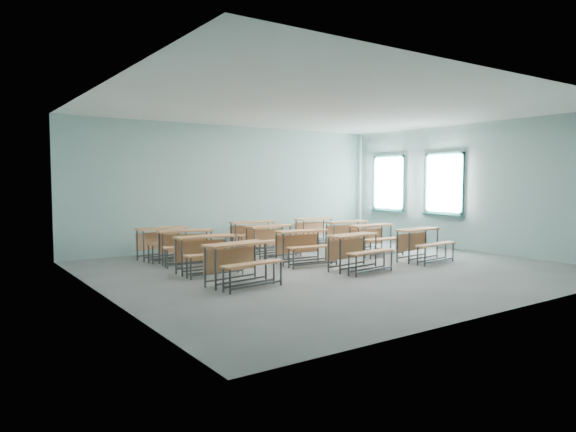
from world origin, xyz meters
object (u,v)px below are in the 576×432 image
object	(u,v)px
desk_unit_r0c0	(240,257)
desk_unit_r3c1	(254,231)
desk_unit_r1c0	(207,248)
desk_unit_r2c0	(187,241)
desk_unit_r1c1	(304,242)
desk_unit_r1c2	(374,235)
desk_unit_r2c1	(271,236)
desk_unit_r3c0	(164,238)
desk_unit_r0c2	(422,240)
desk_unit_r2c2	(349,230)
desk_unit_r3c2	(316,227)
desk_unit_r0c1	(357,246)

from	to	relation	value
desk_unit_r0c0	desk_unit_r3c1	distance (m)	4.52
desk_unit_r0c0	desk_unit_r1c0	world-z (taller)	same
desk_unit_r0c0	desk_unit_r2c0	size ratio (longest dim) A/B	1.00
desk_unit_r0c0	desk_unit_r1c1	xyz separation A→B (m)	(2.19, 1.15, 0.00)
desk_unit_r1c0	desk_unit_r1c1	xyz separation A→B (m)	(2.15, -0.20, 0.00)
desk_unit_r1c0	desk_unit_r1c2	bearing A→B (deg)	0.31
desk_unit_r2c1	desk_unit_r3c1	size ratio (longest dim) A/B	0.97
desk_unit_r0c0	desk_unit_r3c0	xyz separation A→B (m)	(0.01, 3.48, 0.00)
desk_unit_r0c2	desk_unit_r2c0	xyz separation A→B (m)	(-4.36, 2.63, 0.00)
desk_unit_r0c2	desk_unit_r1c1	bearing A→B (deg)	147.75
desk_unit_r2c0	desk_unit_r2c2	world-z (taller)	same
desk_unit_r0c0	desk_unit_r1c1	size ratio (longest dim) A/B	1.03
desk_unit_r1c2	desk_unit_r2c0	xyz separation A→B (m)	(-4.21, 1.30, 0.00)
desk_unit_r1c1	desk_unit_r3c0	size ratio (longest dim) A/B	0.97
desk_unit_r2c2	desk_unit_r3c2	distance (m)	1.31
desk_unit_r0c1	desk_unit_r0c2	bearing A→B (deg)	-4.81
desk_unit_r1c0	desk_unit_r3c0	size ratio (longest dim) A/B	0.93
desk_unit_r1c2	desk_unit_r0c2	bearing A→B (deg)	-83.15
desk_unit_r0c2	desk_unit_r3c2	distance (m)	3.76
desk_unit_r2c1	desk_unit_r0c1	bearing A→B (deg)	-87.37
desk_unit_r1c0	desk_unit_r2c0	size ratio (longest dim) A/B	0.93
desk_unit_r1c0	desk_unit_r2c2	size ratio (longest dim) A/B	0.99
desk_unit_r2c2	desk_unit_r3c2	world-z (taller)	same
desk_unit_r2c0	desk_unit_r3c1	xyz separation A→B (m)	(2.34, 1.12, 0.00)
desk_unit_r1c0	desk_unit_r3c2	distance (m)	5.11
desk_unit_r0c0	desk_unit_r0c2	world-z (taller)	same
desk_unit_r1c2	desk_unit_r3c2	xyz separation A→B (m)	(0.16, 2.43, 0.00)
desk_unit_r0c0	desk_unit_r1c0	xyz separation A→B (m)	(0.04, 1.35, 0.00)
desk_unit_r0c2	desk_unit_r2c2	bearing A→B (deg)	82.89
desk_unit_r0c0	desk_unit_r1c1	bearing A→B (deg)	20.28
desk_unit_r1c2	desk_unit_r3c1	xyz separation A→B (m)	(-1.87, 2.43, 0.00)
desk_unit_r2c2	desk_unit_r2c0	bearing A→B (deg)	179.54
desk_unit_r2c0	desk_unit_r3c2	world-z (taller)	same
desk_unit_r2c1	desk_unit_r3c2	world-z (taller)	same
desk_unit_r0c1	desk_unit_r3c0	xyz separation A→B (m)	(-2.56, 3.56, 0.00)
desk_unit_r2c1	desk_unit_r3c0	bearing A→B (deg)	152.11
desk_unit_r2c2	desk_unit_r3c1	bearing A→B (deg)	149.65
desk_unit_r2c0	desk_unit_r0c1	bearing A→B (deg)	-40.76
desk_unit_r0c1	desk_unit_r3c0	size ratio (longest dim) A/B	0.99
desk_unit_r2c1	desk_unit_r3c0	world-z (taller)	same
desk_unit_r0c2	desk_unit_r1c1	distance (m)	2.62
desk_unit_r0c1	desk_unit_r2c1	bearing A→B (deg)	90.22
desk_unit_r0c1	desk_unit_r1c0	distance (m)	2.91
desk_unit_r2c1	desk_unit_r0c2	bearing A→B (deg)	-52.06
desk_unit_r0c2	desk_unit_r1c1	world-z (taller)	same
desk_unit_r1c1	desk_unit_r1c0	bearing A→B (deg)	179.30
desk_unit_r3c0	desk_unit_r3c2	world-z (taller)	same
desk_unit_r1c0	desk_unit_r1c2	xyz separation A→B (m)	(4.35, -0.03, 0.00)
desk_unit_r2c2	desk_unit_r3c1	distance (m)	2.45
desk_unit_r0c0	desk_unit_r3c2	world-z (taller)	same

